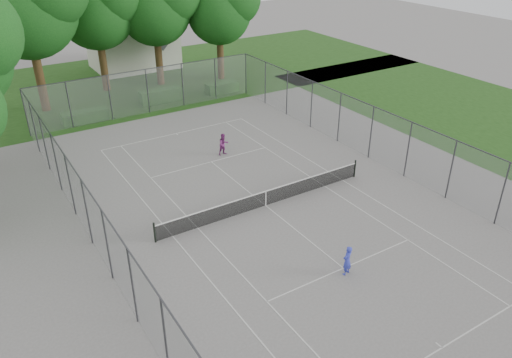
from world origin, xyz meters
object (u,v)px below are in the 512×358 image
house (131,27)px  girl_player (347,260)px  woman_player (224,144)px  tennis_net (266,198)px

house → girl_player: house is taller
woman_player → tennis_net: bearing=-102.4°
house → woman_player: house is taller
tennis_net → house: 30.82m
woman_player → girl_player: bearing=-98.2°
girl_player → woman_player: (1.38, 13.68, 0.01)m
tennis_net → house: house is taller
girl_player → woman_player: bearing=-112.5°
tennis_net → woman_player: 7.05m
tennis_net → house: bearing=83.1°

